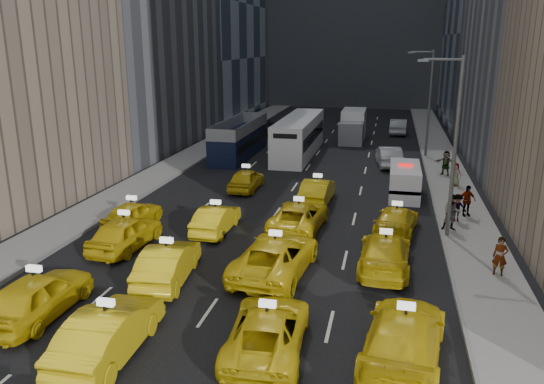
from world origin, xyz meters
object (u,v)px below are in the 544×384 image
at_px(city_bus, 299,136).
at_px(box_truck, 353,126).
at_px(pedestrian_0, 500,256).
at_px(nypd_van, 404,181).
at_px(double_decker, 240,138).

distance_m(city_bus, box_truck, 8.92).
height_order(box_truck, pedestrian_0, box_truck).
bearing_deg(box_truck, city_bus, -115.03).
height_order(nypd_van, pedestrian_0, nypd_van).
height_order(double_decker, pedestrian_0, double_decker).
relative_size(city_bus, pedestrian_0, 7.64).
xyz_separation_m(nypd_van, pedestrian_0, (3.68, -11.93, 0.03)).
distance_m(nypd_van, city_bus, 14.42).
relative_size(double_decker, box_truck, 1.60).
distance_m(city_bus, pedestrian_0, 26.45).
xyz_separation_m(nypd_van, city_bus, (-8.84, 11.36, 0.68)).
distance_m(double_decker, box_truck, 13.15).
bearing_deg(city_bus, nypd_van, -51.95).
xyz_separation_m(nypd_van, box_truck, (-4.73, 19.28, 0.53)).
bearing_deg(box_truck, nypd_van, -73.78).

